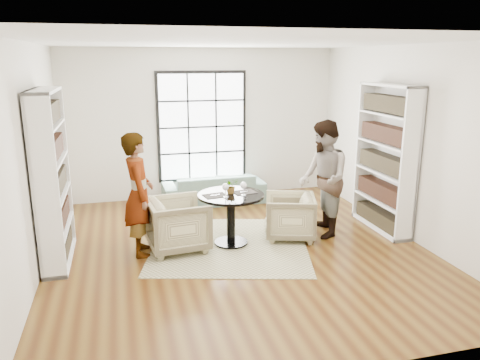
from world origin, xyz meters
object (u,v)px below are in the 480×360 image
object	(u,v)px
pedestal_table	(231,208)
sofa	(214,188)
armchair_right	(290,216)
flower_centerpiece	(231,186)
armchair_left	(178,224)
wine_glass_right	(243,186)
person_right	(323,179)
person_left	(139,194)
wine_glass_left	(226,187)

from	to	relation	value
pedestal_table	sofa	world-z (taller)	pedestal_table
pedestal_table	armchair_right	xyz separation A→B (m)	(0.96, 0.03, -0.23)
armchair_right	flower_centerpiece	bearing A→B (deg)	-73.29
armchair_left	wine_glass_right	distance (m)	1.13
armchair_left	person_right	xyz separation A→B (m)	(2.33, 0.03, 0.54)
person_left	flower_centerpiece	bearing A→B (deg)	-89.73
armchair_left	person_right	bearing A→B (deg)	-95.67
person_right	wine_glass_right	xyz separation A→B (m)	(-1.35, -0.14, 0.02)
wine_glass_left	armchair_right	bearing A→B (deg)	9.00
sofa	wine_glass_left	bearing A→B (deg)	81.77
sofa	wine_glass_right	bearing A→B (deg)	88.57
sofa	person_right	xyz separation A→B (m)	(1.34, -2.19, 0.64)
armchair_left	armchair_right	bearing A→B (deg)	-95.46
armchair_right	wine_glass_right	xyz separation A→B (m)	(-0.80, -0.14, 0.60)
wine_glass_left	flower_centerpiece	distance (m)	0.23
wine_glass_left	flower_centerpiece	xyz separation A→B (m)	(0.13, 0.19, -0.04)
pedestal_table	person_left	distance (m)	1.40
armchair_right	pedestal_table	bearing A→B (deg)	-70.80
armchair_left	person_left	distance (m)	0.75
pedestal_table	sofa	bearing A→B (deg)	85.41
person_left	wine_glass_left	distance (m)	1.26
armchair_right	wine_glass_right	size ratio (longest dim) A/B	3.70
wine_glass_right	flower_centerpiece	world-z (taller)	flower_centerpiece
sofa	person_right	bearing A→B (deg)	120.28
person_left	wine_glass_right	bearing A→B (deg)	-95.74
armchair_left	wine_glass_left	xyz separation A→B (m)	(0.70, -0.14, 0.56)
sofa	armchair_left	bearing A→B (deg)	64.77
person_left	wine_glass_right	world-z (taller)	person_left
flower_centerpiece	person_right	bearing A→B (deg)	-0.62
person_left	person_right	world-z (taller)	person_right
wine_glass_left	armchair_left	bearing A→B (deg)	168.35
pedestal_table	armchair_left	xyz separation A→B (m)	(-0.81, -0.00, -0.19)
person_left	wine_glass_left	size ratio (longest dim) A/B	8.43
person_left	wine_glass_right	size ratio (longest dim) A/B	8.54
armchair_right	flower_centerpiece	xyz separation A→B (m)	(-0.95, 0.02, 0.56)
wine_glass_right	person_left	bearing A→B (deg)	175.81
flower_centerpiece	wine_glass_left	bearing A→B (deg)	-124.14
person_left	person_right	xyz separation A→B (m)	(2.88, 0.03, 0.04)
sofa	armchair_right	distance (m)	2.32
person_right	sofa	bearing A→B (deg)	-139.75
armchair_left	person_right	world-z (taller)	person_right
person_left	wine_glass_left	world-z (taller)	person_left
flower_centerpiece	person_left	bearing A→B (deg)	-178.18
person_right	flower_centerpiece	bearing A→B (deg)	-81.83
wine_glass_right	sofa	bearing A→B (deg)	89.74
armchair_left	armchair_right	world-z (taller)	armchair_left
armchair_left	person_left	bearing A→B (deg)	83.66
armchair_left	wine_glass_left	bearing A→B (deg)	-107.99
person_left	armchair_right	bearing A→B (deg)	-90.87
pedestal_table	person_left	bearing A→B (deg)	-179.92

